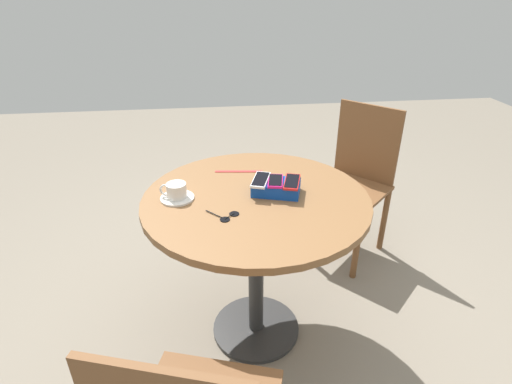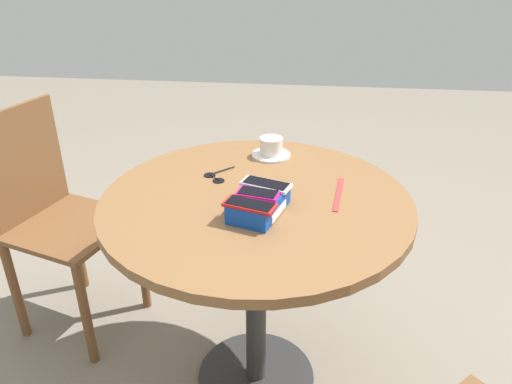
{
  "view_description": "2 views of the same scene",
  "coord_description": "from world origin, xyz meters",
  "px_view_note": "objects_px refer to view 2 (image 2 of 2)",
  "views": [
    {
      "loc": [
        0.17,
        1.43,
        1.54
      ],
      "look_at": [
        0.0,
        0.0,
        0.77
      ],
      "focal_mm": 28.0,
      "sensor_mm": 36.0,
      "label": 1
    },
    {
      "loc": [
        -1.31,
        -0.15,
        1.46
      ],
      "look_at": [
        0.0,
        0.0,
        0.77
      ],
      "focal_mm": 35.0,
      "sensor_mm": 36.0,
      "label": 2
    }
  ],
  "objects_px": {
    "phone_magenta": "(258,194)",
    "coffee_cup": "(271,145)",
    "phone_red": "(249,205)",
    "sunglasses": "(215,177)",
    "phone_box": "(259,204)",
    "lanyard_strap": "(339,194)",
    "saucer": "(271,155)",
    "chair_near_window": "(57,220)",
    "phone_white": "(266,184)",
    "round_table": "(256,235)"
  },
  "relations": [
    {
      "from": "phone_box",
      "to": "phone_white",
      "type": "xyz_separation_m",
      "value": [
        0.06,
        -0.01,
        0.03
      ]
    },
    {
      "from": "chair_near_window",
      "to": "lanyard_strap",
      "type": "bearing_deg",
      "value": -100.98
    },
    {
      "from": "phone_white",
      "to": "coffee_cup",
      "type": "relative_size",
      "value": 1.41
    },
    {
      "from": "phone_magenta",
      "to": "coffee_cup",
      "type": "bearing_deg",
      "value": -0.39
    },
    {
      "from": "phone_white",
      "to": "lanyard_strap",
      "type": "relative_size",
      "value": 0.71
    },
    {
      "from": "round_table",
      "to": "phone_white",
      "type": "distance_m",
      "value": 0.19
    },
    {
      "from": "sunglasses",
      "to": "chair_near_window",
      "type": "bearing_deg",
      "value": 78.94
    },
    {
      "from": "round_table",
      "to": "chair_near_window",
      "type": "xyz_separation_m",
      "value": [
        0.25,
        0.8,
        -0.15
      ]
    },
    {
      "from": "round_table",
      "to": "phone_red",
      "type": "height_order",
      "value": "phone_red"
    },
    {
      "from": "saucer",
      "to": "coffee_cup",
      "type": "relative_size",
      "value": 1.25
    },
    {
      "from": "lanyard_strap",
      "to": "sunglasses",
      "type": "distance_m",
      "value": 0.4
    },
    {
      "from": "round_table",
      "to": "saucer",
      "type": "height_order",
      "value": "saucer"
    },
    {
      "from": "phone_magenta",
      "to": "sunglasses",
      "type": "distance_m",
      "value": 0.27
    },
    {
      "from": "saucer",
      "to": "lanyard_strap",
      "type": "distance_m",
      "value": 0.35
    },
    {
      "from": "phone_box",
      "to": "phone_white",
      "type": "height_order",
      "value": "phone_white"
    },
    {
      "from": "sunglasses",
      "to": "phone_red",
      "type": "bearing_deg",
      "value": -152.13
    },
    {
      "from": "phone_box",
      "to": "phone_red",
      "type": "bearing_deg",
      "value": 161.46
    },
    {
      "from": "phone_red",
      "to": "chair_near_window",
      "type": "distance_m",
      "value": 0.96
    },
    {
      "from": "phone_magenta",
      "to": "coffee_cup",
      "type": "relative_size",
      "value": 1.16
    },
    {
      "from": "coffee_cup",
      "to": "round_table",
      "type": "bearing_deg",
      "value": 176.87
    },
    {
      "from": "saucer",
      "to": "chair_near_window",
      "type": "distance_m",
      "value": 0.87
    },
    {
      "from": "phone_white",
      "to": "sunglasses",
      "type": "bearing_deg",
      "value": 50.29
    },
    {
      "from": "phone_magenta",
      "to": "chair_near_window",
      "type": "bearing_deg",
      "value": 67.69
    },
    {
      "from": "round_table",
      "to": "saucer",
      "type": "distance_m",
      "value": 0.35
    },
    {
      "from": "phone_white",
      "to": "coffee_cup",
      "type": "distance_m",
      "value": 0.35
    },
    {
      "from": "saucer",
      "to": "phone_red",
      "type": "bearing_deg",
      "value": 177.63
    },
    {
      "from": "lanyard_strap",
      "to": "sunglasses",
      "type": "height_order",
      "value": "sunglasses"
    },
    {
      "from": "round_table",
      "to": "phone_red",
      "type": "xyz_separation_m",
      "value": [
        -0.15,
        0.0,
        0.19
      ]
    },
    {
      "from": "phone_white",
      "to": "round_table",
      "type": "bearing_deg",
      "value": 54.11
    },
    {
      "from": "round_table",
      "to": "sunglasses",
      "type": "distance_m",
      "value": 0.23
    },
    {
      "from": "phone_box",
      "to": "saucer",
      "type": "distance_m",
      "value": 0.41
    },
    {
      "from": "phone_magenta",
      "to": "phone_box",
      "type": "bearing_deg",
      "value": -142.12
    },
    {
      "from": "coffee_cup",
      "to": "lanyard_strap",
      "type": "distance_m",
      "value": 0.36
    },
    {
      "from": "phone_red",
      "to": "sunglasses",
      "type": "xyz_separation_m",
      "value": [
        0.27,
        0.14,
        -0.06
      ]
    },
    {
      "from": "phone_red",
      "to": "phone_white",
      "type": "relative_size",
      "value": 0.98
    },
    {
      "from": "chair_near_window",
      "to": "phone_box",
      "type": "bearing_deg",
      "value": -112.49
    },
    {
      "from": "lanyard_strap",
      "to": "chair_near_window",
      "type": "xyz_separation_m",
      "value": [
        0.2,
        1.05,
        -0.28
      ]
    },
    {
      "from": "saucer",
      "to": "coffee_cup",
      "type": "bearing_deg",
      "value": -11.92
    },
    {
      "from": "lanyard_strap",
      "to": "chair_near_window",
      "type": "relative_size",
      "value": 0.24
    },
    {
      "from": "phone_white",
      "to": "saucer",
      "type": "bearing_deg",
      "value": 2.48
    },
    {
      "from": "phone_box",
      "to": "coffee_cup",
      "type": "height_order",
      "value": "coffee_cup"
    },
    {
      "from": "phone_white",
      "to": "saucer",
      "type": "xyz_separation_m",
      "value": [
        0.34,
        0.01,
        -0.05
      ]
    },
    {
      "from": "phone_magenta",
      "to": "lanyard_strap",
      "type": "distance_m",
      "value": 0.27
    },
    {
      "from": "lanyard_strap",
      "to": "round_table",
      "type": "bearing_deg",
      "value": 101.41
    },
    {
      "from": "phone_red",
      "to": "phone_magenta",
      "type": "bearing_deg",
      "value": -14.64
    },
    {
      "from": "round_table",
      "to": "phone_red",
      "type": "relative_size",
      "value": 6.15
    },
    {
      "from": "chair_near_window",
      "to": "coffee_cup",
      "type": "bearing_deg",
      "value": -85.19
    },
    {
      "from": "phone_box",
      "to": "lanyard_strap",
      "type": "relative_size",
      "value": 1.0
    },
    {
      "from": "phone_red",
      "to": "phone_magenta",
      "type": "xyz_separation_m",
      "value": [
        0.07,
        -0.02,
        0.0
      ]
    },
    {
      "from": "sunglasses",
      "to": "chair_near_window",
      "type": "xyz_separation_m",
      "value": [
        0.13,
        0.66,
        -0.28
      ]
    }
  ]
}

